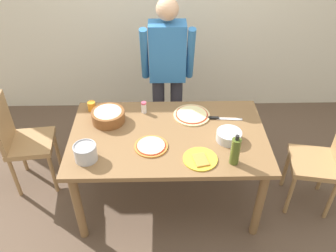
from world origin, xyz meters
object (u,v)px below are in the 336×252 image
at_px(pizza_cooked_on_tray, 151,146).
at_px(salt_shaker, 144,107).
at_px(person_cook, 167,70).
at_px(pizza_raw_on_board, 192,115).
at_px(chef_knife, 221,118).
at_px(plate_with_slice, 200,159).
at_px(popcorn_bowl, 108,115).
at_px(dining_table, 168,143).
at_px(chair_wooden_right, 325,158).
at_px(olive_oil_bottle, 235,151).
at_px(steel_pot, 85,152).
at_px(cup_orange, 92,106).
at_px(chair_wooden_left, 21,138).
at_px(mixing_bowl_steel, 229,136).

relative_size(pizza_cooked_on_tray, salt_shaker, 2.48).
height_order(person_cook, pizza_raw_on_board, person_cook).
bearing_deg(chef_knife, plate_with_slice, -114.11).
distance_m(plate_with_slice, popcorn_bowl, 0.89).
height_order(dining_table, chair_wooden_right, chair_wooden_right).
bearing_deg(popcorn_bowl, chef_knife, 0.54).
relative_size(olive_oil_bottle, chef_knife, 0.88).
xyz_separation_m(plate_with_slice, steel_pot, (-0.85, 0.03, 0.06)).
height_order(steel_pot, cup_orange, steel_pot).
distance_m(pizza_cooked_on_tray, olive_oil_bottle, 0.65).
distance_m(chair_wooden_left, pizza_raw_on_board, 1.55).
bearing_deg(olive_oil_bottle, pizza_cooked_on_tray, 163.05).
bearing_deg(pizza_cooked_on_tray, pizza_raw_on_board, 49.47).
xyz_separation_m(olive_oil_bottle, steel_pot, (-1.09, 0.06, -0.05)).
relative_size(pizza_cooked_on_tray, cup_orange, 3.09).
bearing_deg(chair_wooden_right, cup_orange, 167.74).
xyz_separation_m(chair_wooden_left, pizza_cooked_on_tray, (1.19, -0.39, 0.23)).
height_order(chair_wooden_right, olive_oil_bottle, olive_oil_bottle).
relative_size(dining_table, mixing_bowl_steel, 8.00).
bearing_deg(popcorn_bowl, dining_table, -21.08).
relative_size(pizza_cooked_on_tray, mixing_bowl_steel, 1.31).
distance_m(person_cook, steel_pot, 1.21).
bearing_deg(dining_table, olive_oil_bottle, -35.06).
bearing_deg(popcorn_bowl, person_cook, 47.72).
bearing_deg(pizza_raw_on_board, pizza_cooked_on_tray, -130.53).
distance_m(chair_wooden_right, olive_oil_bottle, 0.94).
bearing_deg(pizza_raw_on_board, olive_oil_bottle, -65.76).
distance_m(dining_table, mixing_bowl_steel, 0.50).
bearing_deg(mixing_bowl_steel, steel_pot, -169.69).
height_order(olive_oil_bottle, chef_knife, olive_oil_bottle).
relative_size(person_cook, salt_shaker, 15.28).
height_order(plate_with_slice, chef_knife, plate_with_slice).
height_order(steel_pot, salt_shaker, steel_pot).
bearing_deg(person_cook, pizza_cooked_on_tray, -99.10).
xyz_separation_m(person_cook, chair_wooden_right, (1.31, -0.83, -0.40)).
bearing_deg(pizza_raw_on_board, chair_wooden_right, -16.62).
relative_size(person_cook, cup_orange, 19.06).
height_order(cup_orange, chef_knife, cup_orange).
relative_size(dining_table, person_cook, 0.99).
xyz_separation_m(chair_wooden_right, plate_with_slice, (-1.09, -0.23, 0.23)).
distance_m(pizza_cooked_on_tray, salt_shaker, 0.47).
distance_m(dining_table, olive_oil_bottle, 0.62).
height_order(plate_with_slice, popcorn_bowl, popcorn_bowl).
bearing_deg(olive_oil_bottle, pizza_raw_on_board, 114.24).
xyz_separation_m(person_cook, cup_orange, (-0.68, -0.40, -0.14)).
bearing_deg(pizza_cooked_on_tray, person_cook, 80.90).
height_order(popcorn_bowl, chef_knife, popcorn_bowl).
bearing_deg(plate_with_slice, steel_pot, 178.08).
xyz_separation_m(person_cook, popcorn_bowl, (-0.51, -0.56, -0.12)).
xyz_separation_m(chair_wooden_right, salt_shaker, (-1.53, 0.39, 0.27)).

